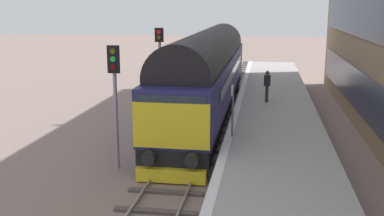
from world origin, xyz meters
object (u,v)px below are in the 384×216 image
object	(u,v)px
signal_post_mid	(115,91)
platform_number_sign	(232,103)
diesel_locomotive	(208,71)
waiting_passenger	(267,83)
signal_post_far	(160,65)

from	to	relation	value
signal_post_mid	platform_number_sign	xyz separation A→B (m)	(4.16, 1.50, -0.63)
diesel_locomotive	platform_number_sign	distance (m)	7.52
platform_number_sign	waiting_passenger	size ratio (longest dim) A/B	1.21
platform_number_sign	waiting_passenger	bearing A→B (deg)	79.10
signal_post_mid	platform_number_sign	world-z (taller)	signal_post_mid
diesel_locomotive	waiting_passenger	size ratio (longest dim) A/B	12.27
signal_post_far	waiting_passenger	world-z (taller)	signal_post_far
signal_post_mid	platform_number_sign	bearing A→B (deg)	19.85
signal_post_far	waiting_passenger	size ratio (longest dim) A/B	2.97
diesel_locomotive	signal_post_mid	size ratio (longest dim) A/B	4.37
signal_post_far	waiting_passenger	bearing A→B (deg)	11.89
signal_post_far	signal_post_mid	bearing A→B (deg)	-90.00
platform_number_sign	signal_post_far	bearing A→B (deg)	126.08
signal_post_far	diesel_locomotive	bearing A→B (deg)	34.60
platform_number_sign	diesel_locomotive	bearing A→B (deg)	104.44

